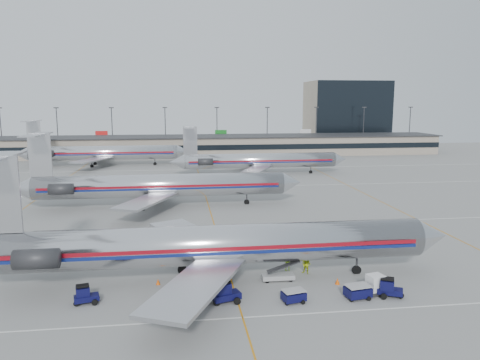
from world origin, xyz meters
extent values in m
plane|color=gray|center=(0.00, 0.00, 0.00)|extent=(260.00, 260.00, 0.00)
cube|color=silver|center=(0.00, 10.00, 0.01)|extent=(160.00, 0.15, 0.02)
cube|color=gray|center=(0.00, 98.00, 3.00)|extent=(160.00, 16.00, 6.00)
cube|color=black|center=(0.00, 89.90, 3.20)|extent=(160.00, 0.20, 1.60)
cube|color=#2D2D30|center=(0.00, 98.00, 6.10)|extent=(162.00, 17.00, 0.30)
cylinder|color=#38383D|center=(-63.00, 112.00, 7.50)|extent=(0.30, 0.30, 15.00)
cylinder|color=#38383D|center=(-45.00, 112.00, 7.50)|extent=(0.30, 0.30, 15.00)
cube|color=#2D2D30|center=(-45.00, 112.00, 15.10)|extent=(1.60, 0.40, 0.35)
cylinder|color=#38383D|center=(-27.00, 112.00, 7.50)|extent=(0.30, 0.30, 15.00)
cube|color=#2D2D30|center=(-27.00, 112.00, 15.10)|extent=(1.60, 0.40, 0.35)
cylinder|color=#38383D|center=(-9.00, 112.00, 7.50)|extent=(0.30, 0.30, 15.00)
cube|color=#2D2D30|center=(-9.00, 112.00, 15.10)|extent=(1.60, 0.40, 0.35)
cylinder|color=#38383D|center=(9.00, 112.00, 7.50)|extent=(0.30, 0.30, 15.00)
cube|color=#2D2D30|center=(9.00, 112.00, 15.10)|extent=(1.60, 0.40, 0.35)
cylinder|color=#38383D|center=(27.00, 112.00, 7.50)|extent=(0.30, 0.30, 15.00)
cube|color=#2D2D30|center=(27.00, 112.00, 15.10)|extent=(1.60, 0.40, 0.35)
cylinder|color=#38383D|center=(45.00, 112.00, 7.50)|extent=(0.30, 0.30, 15.00)
cube|color=#2D2D30|center=(45.00, 112.00, 15.10)|extent=(1.60, 0.40, 0.35)
cylinder|color=#38383D|center=(63.00, 112.00, 7.50)|extent=(0.30, 0.30, 15.00)
cube|color=#2D2D30|center=(63.00, 112.00, 15.10)|extent=(1.60, 0.40, 0.35)
cylinder|color=#38383D|center=(81.00, 112.00, 7.50)|extent=(0.30, 0.30, 15.00)
cube|color=#2D2D30|center=(81.00, 112.00, 15.10)|extent=(1.60, 0.40, 0.35)
cube|color=tan|center=(62.00, 128.00, 12.50)|extent=(30.00, 20.00, 25.00)
cylinder|color=silver|center=(-1.63, -9.83, 3.60)|extent=(41.20, 3.81, 3.81)
cone|color=silver|center=(20.62, -9.83, 3.60)|extent=(3.30, 3.81, 3.81)
cube|color=maroon|center=(-1.63, -11.74, 3.76)|extent=(39.14, 0.05, 0.36)
cube|color=navy|center=(-1.63, -11.74, 3.35)|extent=(39.14, 0.05, 0.29)
cube|color=#B7B7BC|center=(-3.69, -2.62, 2.57)|extent=(9.58, 13.96, 0.33)
cube|color=#B7B7BC|center=(-3.69, -17.04, 2.57)|extent=(9.58, 13.96, 0.33)
cube|color=#B7B7BC|center=(-20.68, -9.83, 9.01)|extent=(3.50, 0.26, 7.00)
cylinder|color=#2D2D30|center=(-17.07, -6.89, 3.91)|extent=(3.71, 1.75, 1.75)
cylinder|color=#2D2D30|center=(-17.07, -12.76, 3.91)|extent=(3.71, 1.75, 1.75)
cylinder|color=#2D2D30|center=(12.79, -9.83, 0.85)|extent=(0.21, 0.21, 1.70)
cylinder|color=#2D2D30|center=(-4.72, -12.30, 0.85)|extent=(0.21, 0.21, 1.70)
cylinder|color=#2D2D30|center=(-4.72, -7.36, 0.85)|extent=(0.21, 0.21, 1.70)
cylinder|color=black|center=(12.79, -9.83, 0.36)|extent=(0.93, 0.31, 0.93)
cylinder|color=silver|center=(-7.67, 23.73, 3.55)|extent=(40.56, 3.75, 3.75)
cone|color=silver|center=(14.23, 23.73, 3.55)|extent=(3.24, 3.75, 3.75)
cone|color=#B7B7BC|center=(-29.77, 23.73, 3.55)|extent=(3.65, 3.75, 3.75)
cube|color=maroon|center=(-7.67, 21.84, 3.70)|extent=(38.53, 0.05, 0.35)
cube|color=navy|center=(-7.67, 21.84, 3.30)|extent=(38.53, 0.05, 0.28)
cube|color=#B7B7BC|center=(-9.70, 30.82, 2.53)|extent=(9.43, 13.75, 0.32)
cube|color=#B7B7BC|center=(-9.70, 16.63, 2.53)|extent=(9.43, 13.75, 0.32)
cube|color=#B7B7BC|center=(-26.43, 23.73, 8.87)|extent=(3.45, 0.25, 6.89)
cube|color=#B7B7BC|center=(-26.73, 23.73, 12.12)|extent=(2.43, 10.65, 0.18)
cylinder|color=#2D2D30|center=(-22.88, 26.62, 3.85)|extent=(3.65, 1.72, 1.72)
cylinder|color=#2D2D30|center=(-22.88, 20.84, 3.85)|extent=(3.65, 1.72, 1.72)
cylinder|color=#2D2D30|center=(6.52, 23.73, 0.84)|extent=(0.20, 0.20, 1.67)
cylinder|color=#2D2D30|center=(-10.71, 21.29, 0.84)|extent=(0.20, 0.20, 1.67)
cylinder|color=#2D2D30|center=(-10.71, 26.16, 0.84)|extent=(0.20, 0.20, 1.67)
cylinder|color=black|center=(6.52, 23.73, 0.35)|extent=(0.91, 0.30, 0.91)
cylinder|color=silver|center=(14.59, 55.59, 3.32)|extent=(36.00, 3.51, 3.51)
cone|color=silver|center=(34.11, 55.59, 3.32)|extent=(3.03, 3.51, 3.51)
cone|color=#B7B7BC|center=(-5.11, 55.59, 3.32)|extent=(3.41, 3.51, 3.51)
cube|color=maroon|center=(14.59, 53.83, 3.46)|extent=(34.20, 0.05, 0.33)
cube|color=navy|center=(14.59, 53.83, 3.08)|extent=(34.20, 0.05, 0.27)
cube|color=#B7B7BC|center=(12.70, 62.22, 2.37)|extent=(8.81, 12.84, 0.30)
cube|color=#B7B7BC|center=(12.70, 48.96, 2.37)|extent=(8.81, 12.84, 0.30)
cube|color=#B7B7BC|center=(-1.99, 55.59, 8.29)|extent=(3.22, 0.24, 6.44)
cube|color=#B7B7BC|center=(-2.27, 55.59, 11.32)|extent=(2.27, 9.95, 0.17)
cylinder|color=#2D2D30|center=(1.33, 58.29, 3.60)|extent=(3.41, 1.61, 1.61)
cylinder|color=#2D2D30|center=(1.33, 52.89, 3.60)|extent=(3.41, 1.61, 1.61)
cylinder|color=#2D2D30|center=(26.91, 55.59, 0.78)|extent=(0.19, 0.19, 1.56)
cylinder|color=#2D2D30|center=(11.75, 53.31, 0.78)|extent=(0.19, 0.19, 1.56)
cylinder|color=#2D2D30|center=(11.75, 57.86, 0.78)|extent=(0.19, 0.19, 1.56)
cylinder|color=black|center=(26.91, 55.59, 0.33)|extent=(0.85, 0.28, 0.85)
cylinder|color=silver|center=(-24.42, 75.84, 3.57)|extent=(38.74, 3.77, 3.77)
cone|color=silver|center=(-3.42, 75.84, 3.57)|extent=(3.26, 3.77, 3.77)
cone|color=#B7B7BC|center=(-45.63, 75.84, 3.57)|extent=(3.67, 3.77, 3.77)
cube|color=maroon|center=(-24.42, 73.94, 3.72)|extent=(36.81, 0.05, 0.36)
cube|color=navy|center=(-24.42, 73.94, 3.31)|extent=(36.81, 0.05, 0.29)
cube|color=#B7B7BC|center=(-26.46, 82.98, 2.55)|extent=(9.48, 13.82, 0.33)
cube|color=#B7B7BC|center=(-26.46, 68.70, 2.55)|extent=(9.48, 13.82, 0.33)
cube|color=#B7B7BC|center=(-42.26, 75.84, 8.92)|extent=(3.47, 0.25, 6.93)
cube|color=#B7B7BC|center=(-42.57, 75.84, 12.18)|extent=(2.45, 10.71, 0.18)
cylinder|color=#2D2D30|center=(-38.70, 78.75, 3.87)|extent=(3.67, 1.73, 1.73)
cylinder|color=#2D2D30|center=(-38.70, 72.93, 3.87)|extent=(3.67, 1.73, 1.73)
cylinder|color=#2D2D30|center=(-11.17, 75.84, 0.84)|extent=(0.20, 0.20, 1.68)
cylinder|color=#2D2D30|center=(-27.48, 73.39, 0.84)|extent=(0.20, 0.20, 1.68)
cylinder|color=#2D2D30|center=(-27.48, 78.29, 0.84)|extent=(0.20, 0.20, 1.68)
cylinder|color=black|center=(-11.17, 75.84, 0.36)|extent=(0.92, 0.31, 0.92)
cube|color=#0A0A38|center=(-12.97, -13.59, 0.52)|extent=(2.25, 1.50, 0.47)
cube|color=#0A0A38|center=(-13.25, -13.59, 1.08)|extent=(1.32, 1.18, 0.84)
cube|color=black|center=(-13.25, -13.59, 1.64)|extent=(1.26, 1.12, 0.07)
cylinder|color=black|center=(-12.22, -13.13, 0.26)|extent=(0.52, 0.17, 0.52)
cylinder|color=black|center=(-12.22, -14.06, 0.26)|extent=(0.52, 0.17, 0.52)
cylinder|color=black|center=(-13.71, -13.13, 0.26)|extent=(0.52, 0.17, 0.52)
cylinder|color=black|center=(-13.71, -14.06, 0.26)|extent=(0.52, 0.17, 0.52)
cube|color=#0A0A38|center=(-1.01, -14.96, 0.61)|extent=(2.69, 1.89, 0.55)
cube|color=#0A0A38|center=(-1.34, -14.96, 1.27)|extent=(1.60, 1.45, 1.00)
cube|color=black|center=(-1.34, -14.96, 1.94)|extent=(1.53, 1.38, 0.09)
cylinder|color=black|center=(-0.12, -14.41, 0.31)|extent=(0.62, 0.20, 0.62)
cylinder|color=black|center=(-0.12, -15.52, 0.31)|extent=(0.62, 0.20, 0.62)
cylinder|color=black|center=(-1.89, -14.41, 0.31)|extent=(0.62, 0.20, 0.62)
cylinder|color=black|center=(-1.89, -15.52, 0.31)|extent=(0.62, 0.20, 0.62)
cube|color=#0A0A38|center=(13.59, -15.72, 0.54)|extent=(2.43, 1.93, 0.49)
cube|color=#0A0A38|center=(13.29, -15.72, 1.14)|extent=(1.50, 1.41, 0.89)
cube|color=black|center=(13.29, -15.72, 1.73)|extent=(1.43, 1.34, 0.08)
cylinder|color=black|center=(14.38, -15.23, 0.28)|extent=(0.55, 0.18, 0.55)
cylinder|color=black|center=(14.38, -16.21, 0.28)|extent=(0.55, 0.18, 0.55)
cylinder|color=black|center=(12.80, -15.23, 0.28)|extent=(0.55, 0.18, 0.55)
cylinder|color=black|center=(12.80, -16.21, 0.28)|extent=(0.55, 0.18, 0.55)
cube|color=#0A0A38|center=(4.79, -15.67, 0.56)|extent=(2.17, 1.71, 0.71)
cube|color=#9B9B9B|center=(4.79, -15.67, 1.06)|extent=(2.17, 1.71, 0.06)
cylinder|color=black|center=(5.50, -15.11, 0.18)|extent=(0.36, 0.14, 0.36)
cylinder|color=black|center=(5.50, -16.23, 0.18)|extent=(0.36, 0.14, 0.36)
cylinder|color=black|center=(4.08, -15.11, 0.18)|extent=(0.36, 0.14, 0.36)
cylinder|color=black|center=(4.08, -16.23, 0.18)|extent=(0.36, 0.14, 0.36)
cube|color=#0A0A38|center=(10.61, -15.66, 0.62)|extent=(2.36, 1.81, 0.79)
cube|color=#9B9B9B|center=(10.61, -15.66, 1.18)|extent=(2.36, 1.81, 0.07)
cylinder|color=black|center=(11.40, -15.04, 0.20)|extent=(0.41, 0.16, 0.41)
cylinder|color=black|center=(11.40, -16.28, 0.20)|extent=(0.41, 0.16, 0.41)
cylinder|color=black|center=(9.82, -15.04, 0.20)|extent=(0.41, 0.16, 0.41)
cylinder|color=black|center=(9.82, -16.28, 0.20)|extent=(0.41, 0.16, 0.41)
cube|color=#2D2D30|center=(12.57, -14.93, 0.23)|extent=(1.97, 1.76, 0.28)
cube|color=silver|center=(12.57, -14.93, 1.08)|extent=(1.68, 1.61, 1.40)
cylinder|color=black|center=(13.22, -14.37, 0.11)|extent=(0.22, 0.11, 0.22)
cylinder|color=black|center=(13.22, -15.49, 0.11)|extent=(0.22, 0.11, 0.22)
cylinder|color=black|center=(11.91, -14.37, 0.11)|extent=(0.22, 0.11, 0.22)
cylinder|color=black|center=(11.91, -15.49, 0.11)|extent=(0.22, 0.11, 0.22)
cube|color=#9B9B9B|center=(4.51, -10.62, 0.40)|extent=(3.18, 1.18, 0.44)
cube|color=#2D2D30|center=(5.04, -10.62, 1.41)|extent=(3.22, 0.83, 1.13)
cylinder|color=black|center=(5.66, -10.14, 0.22)|extent=(0.44, 0.14, 0.44)
cylinder|color=black|center=(5.66, -11.11, 0.22)|extent=(0.44, 0.14, 0.44)
cylinder|color=black|center=(3.37, -10.14, 0.22)|extent=(0.44, 0.14, 0.44)
cylinder|color=black|center=(3.37, -11.11, 0.22)|extent=(0.44, 0.14, 0.44)
imported|color=#91D213|center=(6.09, -8.04, 0.96)|extent=(0.80, 0.64, 1.93)
imported|color=#AAC212|center=(7.72, -9.21, 0.98)|extent=(1.21, 1.18, 1.96)
cone|color=#F15608|center=(9.94, -12.30, 0.31)|extent=(0.53, 0.53, 0.61)
cone|color=#F15608|center=(-7.03, -10.09, 0.28)|extent=(0.50, 0.50, 0.56)
camera|label=1|loc=(-4.90, -53.00, 17.23)|focal=35.00mm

